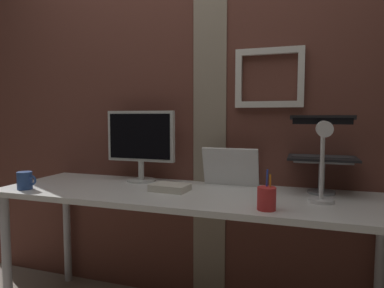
{
  "coord_description": "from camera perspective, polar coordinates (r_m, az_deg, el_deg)",
  "views": [
    {
      "loc": [
        0.66,
        -1.62,
        1.17
      ],
      "look_at": [
        0.07,
        0.16,
        1.02
      ],
      "focal_mm": 31.71,
      "sensor_mm": 36.0,
      "label": 1
    }
  ],
  "objects": [
    {
      "name": "brick_wall_back",
      "position": [
        2.16,
        0.61,
        5.63
      ],
      "size": [
        3.32,
        0.16,
        2.41
      ],
      "color": "brown",
      "rests_on": "ground_plane"
    },
    {
      "name": "desk_lamp",
      "position": [
        1.64,
        21.18,
        -1.43
      ],
      "size": [
        0.12,
        0.2,
        0.38
      ],
      "color": "white",
      "rests_on": "desk"
    },
    {
      "name": "coffee_mug",
      "position": [
        2.1,
        -26.28,
        -5.52
      ],
      "size": [
        0.12,
        0.08,
        0.1
      ],
      "color": "#2D4C8C",
      "rests_on": "desk"
    },
    {
      "name": "monitor",
      "position": [
        2.11,
        -8.63,
        0.68
      ],
      "size": [
        0.44,
        0.18,
        0.44
      ],
      "color": "silver",
      "rests_on": "desk"
    },
    {
      "name": "laptop_stand",
      "position": [
        1.9,
        20.99,
        -4.14
      ],
      "size": [
        0.28,
        0.22,
        0.18
      ],
      "color": "gray",
      "rests_on": "desk"
    },
    {
      "name": "pen_cup",
      "position": [
        1.51,
        12.44,
        -8.91
      ],
      "size": [
        0.08,
        0.08,
        0.17
      ],
      "color": "red",
      "rests_on": "desk"
    },
    {
      "name": "whiteboard_panel",
      "position": [
        1.98,
        6.47,
        -3.87
      ],
      "size": [
        0.32,
        0.08,
        0.23
      ],
      "primitive_type": "cube",
      "rotation": [
        0.3,
        0.0,
        0.0
      ],
      "color": "white",
      "rests_on": "desk"
    },
    {
      "name": "laptop",
      "position": [
        1.95,
        21.01,
        -0.39
      ],
      "size": [
        0.34,
        0.28,
        0.23
      ],
      "color": "black",
      "rests_on": "laptop_stand"
    },
    {
      "name": "desk",
      "position": [
        1.85,
        -1.0,
        -10.35
      ],
      "size": [
        2.09,
        0.63,
        0.77
      ],
      "color": "white",
      "rests_on": "ground_plane"
    },
    {
      "name": "paper_clutter_stack",
      "position": [
        1.86,
        -3.73,
        -7.31
      ],
      "size": [
        0.21,
        0.15,
        0.04
      ],
      "primitive_type": "cube",
      "rotation": [
        0.0,
        0.0,
        -0.08
      ],
      "color": "silver",
      "rests_on": "desk"
    }
  ]
}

